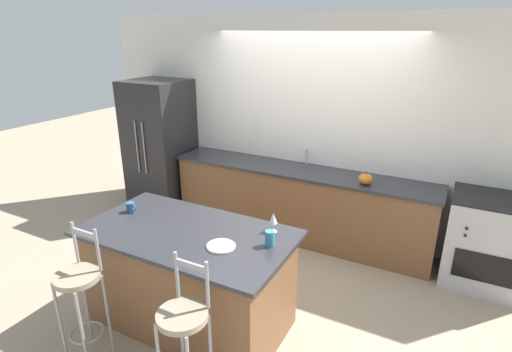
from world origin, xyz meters
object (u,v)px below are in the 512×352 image
bar_stool_near (80,291)px  wine_glass (273,219)px  bar_stool_far (184,331)px  dinner_plate (221,246)px  oven_range (486,242)px  pumpkin_decoration (366,179)px  refrigerator (161,147)px  tumbler_cup (270,238)px  coffee_mug (131,207)px

bar_stool_near → wine_glass: bar_stool_near is taller
bar_stool_far → dinner_plate: bar_stool_far is taller
oven_range → pumpkin_decoration: bearing=-176.4°
refrigerator → wine_glass: 2.92m
refrigerator → pumpkin_decoration: 2.91m
bar_stool_far → pumpkin_decoration: (0.58, 2.52, 0.35)m
refrigerator → dinner_plate: refrigerator is taller
oven_range → bar_stool_far: bearing=-125.1°
refrigerator → bar_stool_near: 2.93m
refrigerator → pumpkin_decoration: bearing=-0.6°
dinner_plate → tumbler_cup: (0.33, 0.19, 0.06)m
refrigerator → tumbler_cup: size_ratio=14.55×
bar_stool_near → coffee_mug: size_ratio=10.49×
oven_range → pumpkin_decoration: (-1.25, -0.08, 0.49)m
refrigerator → oven_range: refrigerator is taller
bar_stool_near → pumpkin_decoration: (1.55, 2.54, 0.35)m
dinner_plate → coffee_mug: coffee_mug is taller
pumpkin_decoration → refrigerator: bearing=179.4°
bar_stool_near → tumbler_cup: bearing=34.6°
wine_glass → tumbler_cup: wine_glass is taller
bar_stool_near → wine_glass: (1.13, 1.06, 0.42)m
pumpkin_decoration → oven_range: bearing=3.6°
tumbler_cup → wine_glass: bearing=108.9°
tumbler_cup → pumpkin_decoration: 1.74m
bar_stool_near → tumbler_cup: 1.51m
dinner_plate → bar_stool_near: bearing=-144.0°
wine_glass → dinner_plate: bearing=-121.4°
refrigerator → tumbler_cup: bearing=-34.0°
bar_stool_far → coffee_mug: (-1.18, 0.77, 0.34)m
bar_stool_far → tumbler_cup: 0.92m
bar_stool_far → dinner_plate: bearing=98.7°
refrigerator → tumbler_cup: refrigerator is taller
oven_range → dinner_plate: bearing=-134.2°
refrigerator → dinner_plate: 2.96m
refrigerator → bar_stool_far: 3.47m
dinner_plate → pumpkin_decoration: 2.02m
wine_glass → coffee_mug: (-1.33, -0.27, -0.07)m
oven_range → wine_glass: 2.36m
bar_stool_near → oven_range: bearing=43.1°
bar_stool_far → wine_glass: bar_stool_far is taller
tumbler_cup → coffee_mug: bearing=-178.2°
refrigerator → oven_range: (4.16, 0.05, -0.45)m
oven_range → bar_stool_far: bar_stool_far is taller
bar_stool_near → wine_glass: 1.61m
bar_stool_far → oven_range: bearing=54.9°
wine_glass → coffee_mug: size_ratio=1.58×
dinner_plate → tumbler_cup: size_ratio=1.78×
refrigerator → bar_stool_near: bearing=-62.1°
bar_stool_far → coffee_mug: bar_stool_far is taller
bar_stool_far → pumpkin_decoration: 2.61m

